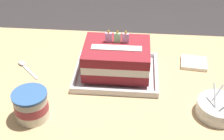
{
  "coord_description": "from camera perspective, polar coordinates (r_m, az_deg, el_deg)",
  "views": [
    {
      "loc": [
        0.1,
        -0.94,
        1.44
      ],
      "look_at": [
        0.02,
        0.01,
        0.76
      ],
      "focal_mm": 50.61,
      "sensor_mm": 36.0,
      "label": 1
    }
  ],
  "objects": [
    {
      "name": "dining_table",
      "position": [
        1.25,
        -0.78,
        -5.52
      ],
      "size": [
        1.15,
        0.72,
        0.73
      ],
      "color": "tan",
      "rests_on": "ground_plane"
    },
    {
      "name": "foil_tray",
      "position": [
        1.2,
        0.81,
        -0.53
      ],
      "size": [
        0.31,
        0.26,
        0.02
      ],
      "color": "silver",
      "rests_on": "dining_table"
    },
    {
      "name": "birthday_cake",
      "position": [
        1.16,
        0.84,
        2.21
      ],
      "size": [
        0.24,
        0.19,
        0.15
      ],
      "color": "maroon",
      "rests_on": "foil_tray"
    },
    {
      "name": "bowl_stack",
      "position": [
        1.08,
        18.73,
        -6.55
      ],
      "size": [
        0.14,
        0.14,
        0.1
      ],
      "color": "white",
      "rests_on": "dining_table"
    },
    {
      "name": "ice_cream_tub",
      "position": [
        1.03,
        -14.38,
        -6.17
      ],
      "size": [
        0.11,
        0.11,
        0.1
      ],
      "color": "silver",
      "rests_on": "dining_table"
    },
    {
      "name": "serving_spoon_near_tray",
      "position": [
        1.29,
        -15.63,
        0.81
      ],
      "size": [
        0.11,
        0.12,
        0.01
      ],
      "color": "silver",
      "rests_on": "dining_table"
    },
    {
      "name": "napkin_pile",
      "position": [
        1.3,
        14.56,
        1.24
      ],
      "size": [
        0.11,
        0.1,
        0.01
      ],
      "color": "silver",
      "rests_on": "dining_table"
    }
  ]
}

